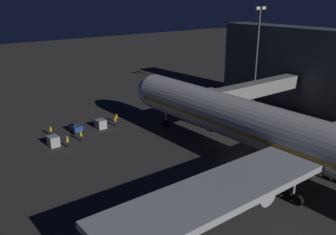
{
  "coord_description": "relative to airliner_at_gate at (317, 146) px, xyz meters",
  "views": [
    {
      "loc": [
        37.94,
        29.75,
        22.49
      ],
      "look_at": [
        3.0,
        -15.01,
        3.5
      ],
      "focal_mm": 39.33,
      "sensor_mm": 36.0,
      "label": 1
    }
  ],
  "objects": [
    {
      "name": "traffic_cone_nose_port",
      "position": [
        -2.2,
        -34.33,
        -5.54
      ],
      "size": [
        0.36,
        0.36,
        0.55
      ],
      "primitive_type": "cone",
      "color": "orange",
      "rests_on": "ground_plane"
    },
    {
      "name": "ground_crew_walking_aft",
      "position": [
        15.04,
        -31.72,
        -4.82
      ],
      "size": [
        0.4,
        0.4,
        1.79
      ],
      "color": "black",
      "rests_on": "ground_plane"
    },
    {
      "name": "baggage_container_near_belt",
      "position": [
        19.32,
        -32.5,
        -4.99
      ],
      "size": [
        1.52,
        1.81,
        1.64
      ],
      "primitive_type": "cube",
      "color": "#B7BABF",
      "rests_on": "ground_plane"
    },
    {
      "name": "jet_bridge",
      "position": [
        -12.97,
        -21.73,
        0.08
      ],
      "size": [
        24.43,
        3.4,
        7.43
      ],
      "color": "#9E9E99",
      "rests_on": "ground_plane"
    },
    {
      "name": "apron_floodlight_mast",
      "position": [
        -25.5,
        -29.96,
        5.77
      ],
      "size": [
        2.9,
        0.5,
        20.21
      ],
      "color": "#59595E",
      "rests_on": "ground_plane"
    },
    {
      "name": "baggage_tug_lead",
      "position": [
        13.92,
        -36.06,
        -5.03
      ],
      "size": [
        1.86,
        2.58,
        1.95
      ],
      "color": "#234C9E",
      "rests_on": "ground_plane"
    },
    {
      "name": "ground_crew_marshaller_fwd",
      "position": [
        5.9,
        -36.07,
        -4.85
      ],
      "size": [
        0.4,
        0.4,
        1.74
      ],
      "color": "black",
      "rests_on": "ground_plane"
    },
    {
      "name": "baggage_container_mid_row",
      "position": [
        9.62,
        -35.23,
        -5.02
      ],
      "size": [
        1.5,
        1.81,
        1.58
      ],
      "primitive_type": "cube",
      "color": "#B7BABF",
      "rests_on": "ground_plane"
    },
    {
      "name": "airliner_at_gate",
      "position": [
        0.0,
        0.0,
        0.0
      ],
      "size": [
        56.42,
        71.64,
        18.43
      ],
      "color": "silver",
      "rests_on": "ground_plane"
    },
    {
      "name": "ground_crew_near_nose_gear",
      "position": [
        7.01,
        -34.65,
        -4.82
      ],
      "size": [
        0.4,
        0.4,
        1.8
      ],
      "color": "black",
      "rests_on": "ground_plane"
    },
    {
      "name": "ground_crew_under_port_wing",
      "position": [
        17.84,
        -30.53,
        -4.78
      ],
      "size": [
        0.4,
        0.4,
        1.86
      ],
      "color": "black",
      "rests_on": "ground_plane"
    },
    {
      "name": "ground_crew_by_belt_loader",
      "position": [
        18.0,
        -37.02,
        -4.88
      ],
      "size": [
        0.4,
        0.4,
        1.69
      ],
      "color": "black",
      "rests_on": "ground_plane"
    },
    {
      "name": "traffic_cone_nose_starboard",
      "position": [
        2.2,
        -34.33,
        -5.54
      ],
      "size": [
        0.36,
        0.36,
        0.55
      ],
      "primitive_type": "cone",
      "color": "orange",
      "rests_on": "ground_plane"
    },
    {
      "name": "ground_plane",
      "position": [
        0.0,
        -9.32,
        -5.81
      ],
      "size": [
        320.0,
        320.0,
        0.0
      ],
      "primitive_type": "plane",
      "color": "#383533"
    }
  ]
}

